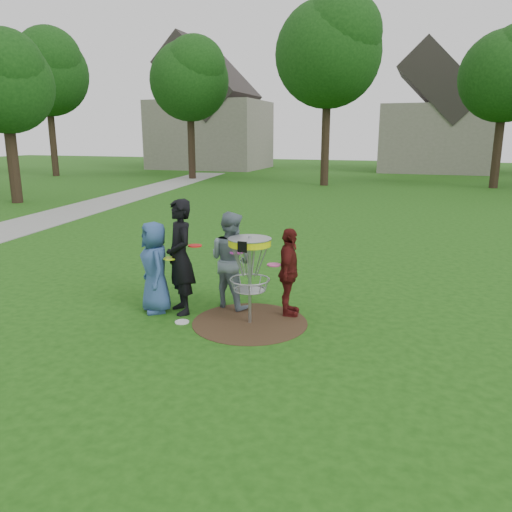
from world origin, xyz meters
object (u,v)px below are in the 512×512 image
(player_black, at_px, (180,257))
(player_maroon, at_px, (289,272))
(player_grey, at_px, (231,260))
(disc_golf_basket, at_px, (250,259))
(player_blue, at_px, (155,267))

(player_black, relative_size, player_maroon, 1.31)
(player_grey, bearing_deg, disc_golf_basket, 149.24)
(player_maroon, bearing_deg, player_blue, 95.54)
(player_blue, xyz_separation_m, player_grey, (1.08, 0.63, 0.06))
(player_black, height_order, disc_golf_basket, player_black)
(player_blue, xyz_separation_m, disc_golf_basket, (1.64, -0.02, 0.27))
(player_blue, relative_size, disc_golf_basket, 1.09)
(player_blue, height_order, player_grey, player_grey)
(player_blue, bearing_deg, player_black, 59.21)
(player_black, xyz_separation_m, player_maroon, (1.69, 0.44, -0.22))
(player_black, bearing_deg, player_blue, -122.02)
(player_blue, distance_m, disc_golf_basket, 1.66)
(player_grey, distance_m, player_maroon, 1.04)
(player_grey, distance_m, disc_golf_basket, 0.88)
(player_blue, distance_m, player_maroon, 2.17)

